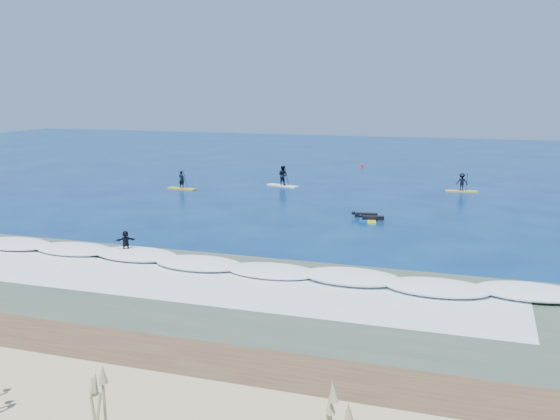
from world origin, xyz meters
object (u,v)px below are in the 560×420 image
(sup_paddler_left, at_px, (182,183))
(sup_paddler_right, at_px, (462,183))
(sup_paddler_center, at_px, (283,177))
(prone_paddler_far, at_px, (365,216))
(prone_paddler_near, at_px, (372,219))
(wave_surfer, at_px, (126,243))
(marker_buoy, at_px, (362,165))

(sup_paddler_left, height_order, sup_paddler_right, sup_paddler_left)
(sup_paddler_center, xyz_separation_m, prone_paddler_far, (10.05, -12.01, -0.68))
(sup_paddler_center, bearing_deg, sup_paddler_right, 25.30)
(sup_paddler_right, distance_m, prone_paddler_near, 15.75)
(wave_surfer, bearing_deg, sup_paddler_left, 74.47)
(sup_paddler_right, relative_size, wave_surfer, 1.64)
(marker_buoy, bearing_deg, sup_paddler_left, -121.95)
(sup_paddler_left, relative_size, wave_surfer, 1.66)
(prone_paddler_near, bearing_deg, prone_paddler_far, 26.99)
(prone_paddler_far, bearing_deg, sup_paddler_center, 30.30)
(sup_paddler_right, bearing_deg, marker_buoy, 120.78)
(sup_paddler_center, height_order, sup_paddler_right, sup_paddler_center)
(prone_paddler_near, bearing_deg, sup_paddler_right, -31.20)
(sup_paddler_right, xyz_separation_m, prone_paddler_near, (-5.40, -14.78, -0.60))
(sup_paddler_center, distance_m, prone_paddler_near, 16.71)
(prone_paddler_near, distance_m, prone_paddler_far, 1.04)
(sup_paddler_left, bearing_deg, prone_paddler_far, -13.97)
(sup_paddler_center, xyz_separation_m, wave_surfer, (-0.50, -26.22, -0.10))
(sup_paddler_left, distance_m, sup_paddler_center, 9.38)
(prone_paddler_near, bearing_deg, sup_paddler_center, 28.68)
(sup_paddler_left, height_order, prone_paddler_far, sup_paddler_left)
(wave_surfer, bearing_deg, sup_paddler_right, 24.43)
(marker_buoy, bearing_deg, wave_surfer, -96.76)
(sup_paddler_right, xyz_separation_m, wave_surfer, (-16.59, -28.17, -0.01))
(sup_paddler_left, xyz_separation_m, sup_paddler_right, (24.28, 6.52, 0.14))
(sup_paddler_left, relative_size, marker_buoy, 4.29)
(sup_paddler_center, height_order, wave_surfer, sup_paddler_center)
(sup_paddler_left, distance_m, wave_surfer, 22.98)
(sup_paddler_right, bearing_deg, prone_paddler_far, -122.76)
(wave_surfer, bearing_deg, prone_paddler_near, 15.04)
(sup_paddler_center, bearing_deg, marker_buoy, 92.50)
(prone_paddler_near, xyz_separation_m, wave_surfer, (-11.19, -13.39, 0.59))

